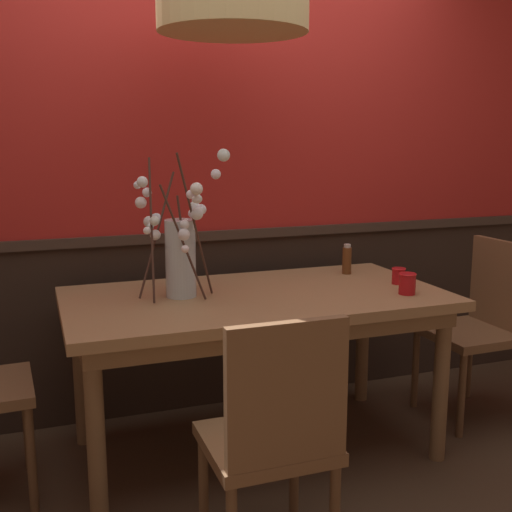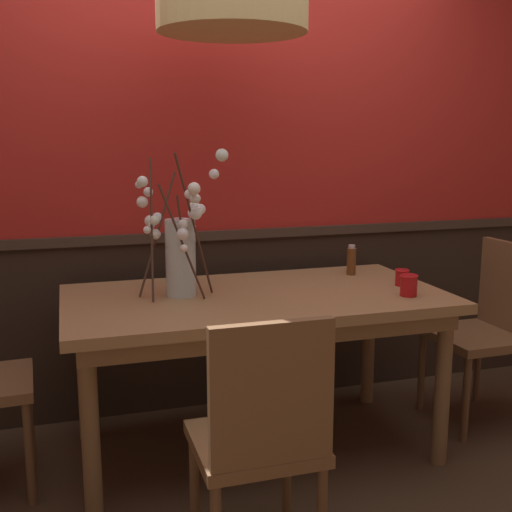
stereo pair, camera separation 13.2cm
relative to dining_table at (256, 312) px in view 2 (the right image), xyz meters
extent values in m
plane|color=#422D1E|center=(0.00, 0.00, -0.68)|extent=(24.00, 24.00, 0.00)
cube|color=#2D2119|center=(0.00, 0.64, -0.21)|extent=(5.67, 0.12, 0.93)
cube|color=#3E2E24|center=(0.00, 0.63, 0.27)|extent=(5.67, 0.14, 0.05)
cube|color=#B2231E|center=(0.00, 0.64, 1.15)|extent=(5.67, 0.12, 1.79)
cube|color=#997047|center=(0.00, 0.00, 0.06)|extent=(1.70, 0.89, 0.05)
cube|color=brown|center=(0.00, 0.00, 0.00)|extent=(1.59, 0.79, 0.08)
cylinder|color=brown|center=(-0.76, -0.36, -0.32)|extent=(0.07, 0.07, 0.72)
cylinder|color=brown|center=(0.76, -0.36, -0.32)|extent=(0.07, 0.07, 0.72)
cylinder|color=brown|center=(-0.76, 0.36, -0.32)|extent=(0.07, 0.07, 0.72)
cylinder|color=brown|center=(0.76, 0.36, -0.32)|extent=(0.07, 0.07, 0.72)
cylinder|color=brown|center=(-1.01, 0.20, -0.46)|extent=(0.04, 0.04, 0.44)
cylinder|color=brown|center=(-0.99, -0.16, -0.46)|extent=(0.04, 0.04, 0.44)
cube|color=brown|center=(0.29, 0.79, -0.22)|extent=(0.42, 0.45, 0.04)
cube|color=brown|center=(0.28, 0.99, 0.00)|extent=(0.38, 0.05, 0.40)
cylinder|color=brown|center=(0.47, 0.61, -0.46)|extent=(0.04, 0.04, 0.43)
cylinder|color=brown|center=(0.13, 0.60, -0.46)|extent=(0.04, 0.04, 0.43)
cylinder|color=brown|center=(0.46, 0.99, -0.46)|extent=(0.04, 0.04, 0.43)
cylinder|color=brown|center=(0.11, 0.97, -0.46)|extent=(0.04, 0.04, 0.43)
cube|color=brown|center=(-0.24, -0.76, -0.23)|extent=(0.41, 0.40, 0.04)
cube|color=brown|center=(-0.24, -0.94, 0.02)|extent=(0.39, 0.04, 0.45)
cylinder|color=brown|center=(-0.41, -0.59, -0.47)|extent=(0.04, 0.04, 0.43)
cylinder|color=brown|center=(-0.06, -0.59, -0.47)|extent=(0.04, 0.04, 0.43)
cube|color=brown|center=(1.17, -0.02, -0.22)|extent=(0.43, 0.45, 0.04)
cube|color=brown|center=(1.36, -0.01, 0.03)|extent=(0.04, 0.42, 0.46)
cylinder|color=brown|center=(1.00, -0.21, -0.46)|extent=(0.04, 0.04, 0.43)
cylinder|color=brown|center=(0.99, 0.17, -0.46)|extent=(0.04, 0.04, 0.43)
cylinder|color=brown|center=(1.35, 0.18, -0.46)|extent=(0.04, 0.04, 0.43)
cylinder|color=silver|center=(-0.33, 0.07, 0.26)|extent=(0.13, 0.13, 0.34)
cylinder|color=silver|center=(-0.33, 0.07, 0.13)|extent=(0.12, 0.12, 0.08)
cylinder|color=#472D23|center=(-0.28, -0.02, 0.41)|extent=(0.20, 0.17, 0.63)
sphere|color=white|center=(-0.28, -0.04, 0.47)|extent=(0.05, 0.05, 0.05)
sphere|color=white|center=(-0.18, -0.10, 0.71)|extent=(0.05, 0.05, 0.05)
sphere|color=white|center=(-0.28, -0.07, 0.53)|extent=(0.04, 0.04, 0.04)
sphere|color=white|center=(-0.25, 0.00, 0.48)|extent=(0.05, 0.05, 0.05)
sphere|color=white|center=(-0.21, -0.10, 0.63)|extent=(0.04, 0.04, 0.04)
sphere|color=white|center=(-0.26, -0.02, 0.47)|extent=(0.04, 0.04, 0.04)
cylinder|color=#472D23|center=(-0.45, 0.08, 0.39)|extent=(0.04, 0.21, 0.61)
sphere|color=white|center=(-0.48, 0.08, 0.60)|extent=(0.05, 0.05, 0.05)
sphere|color=white|center=(-0.44, 0.07, 0.43)|extent=(0.04, 0.04, 0.04)
sphere|color=white|center=(-0.43, 0.08, 0.37)|extent=(0.05, 0.05, 0.05)
sphere|color=white|center=(-0.47, 0.08, 0.39)|extent=(0.03, 0.03, 0.03)
cylinder|color=#472D23|center=(-0.34, -0.03, 0.34)|extent=(0.20, 0.01, 0.50)
sphere|color=white|center=(-0.34, -0.04, 0.38)|extent=(0.05, 0.05, 0.05)
sphere|color=white|center=(-0.30, -0.12, 0.54)|extent=(0.03, 0.03, 0.03)
sphere|color=white|center=(-0.30, -0.14, 0.58)|extent=(0.05, 0.05, 0.05)
sphere|color=white|center=(-0.32, -0.10, 0.55)|extent=(0.04, 0.04, 0.04)
sphere|color=white|center=(-0.34, -0.05, 0.32)|extent=(0.03, 0.03, 0.03)
sphere|color=white|center=(-0.33, -0.03, 0.42)|extent=(0.04, 0.04, 0.04)
cylinder|color=#472D23|center=(-0.31, 0.07, 0.31)|extent=(0.07, 0.06, 0.45)
sphere|color=white|center=(-0.28, 0.03, 0.46)|extent=(0.04, 0.04, 0.04)
sphere|color=white|center=(-0.26, 0.04, 0.52)|extent=(0.03, 0.03, 0.03)
sphere|color=white|center=(-0.28, 0.04, 0.40)|extent=(0.03, 0.03, 0.03)
sphere|color=white|center=(-0.30, 0.08, 0.40)|extent=(0.05, 0.05, 0.05)
sphere|color=white|center=(-0.27, 0.04, 0.49)|extent=(0.05, 0.05, 0.05)
sphere|color=white|center=(-0.30, 0.08, 0.30)|extent=(0.05, 0.05, 0.05)
cylinder|color=#472D23|center=(-0.42, 0.13, 0.36)|extent=(0.20, 0.14, 0.54)
sphere|color=white|center=(-0.45, 0.19, 0.54)|extent=(0.04, 0.04, 0.04)
sphere|color=white|center=(-0.48, 0.21, 0.57)|extent=(0.04, 0.04, 0.04)
sphere|color=white|center=(-0.45, 0.16, 0.42)|extent=(0.05, 0.05, 0.05)
sphere|color=white|center=(-0.41, 0.16, 0.43)|extent=(0.05, 0.05, 0.05)
sphere|color=white|center=(-0.47, 0.20, 0.50)|extent=(0.05, 0.05, 0.05)
sphere|color=white|center=(-0.44, 0.14, 0.40)|extent=(0.03, 0.03, 0.03)
cylinder|color=red|center=(0.71, -0.05, 0.13)|extent=(0.06, 0.06, 0.08)
torus|color=red|center=(0.71, -0.05, 0.16)|extent=(0.07, 0.07, 0.01)
cylinder|color=silver|center=(0.71, -0.05, 0.11)|extent=(0.04, 0.04, 0.04)
cylinder|color=red|center=(0.64, -0.24, 0.13)|extent=(0.08, 0.08, 0.10)
torus|color=red|center=(0.64, -0.24, 0.18)|extent=(0.08, 0.08, 0.01)
cylinder|color=silver|center=(0.64, -0.24, 0.12)|extent=(0.05, 0.05, 0.05)
cylinder|color=brown|center=(0.59, 0.24, 0.16)|extent=(0.05, 0.05, 0.14)
cylinder|color=beige|center=(0.59, 0.24, 0.23)|extent=(0.04, 0.04, 0.02)
cylinder|color=tan|center=(-0.11, -0.02, 1.33)|extent=(0.62, 0.62, 0.24)
sphere|color=#F9EAB7|center=(-0.11, -0.02, 1.29)|extent=(0.14, 0.14, 0.14)
camera|label=1|loc=(-0.93, -2.59, 0.78)|focal=43.95mm
camera|label=2|loc=(-0.81, -2.63, 0.78)|focal=43.95mm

